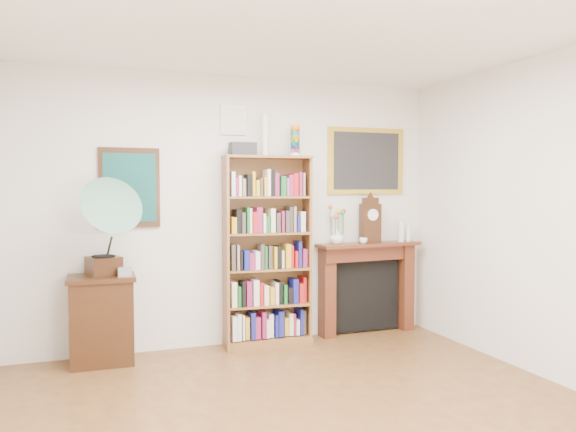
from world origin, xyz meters
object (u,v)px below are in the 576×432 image
at_px(side_cabinet, 102,320).
at_px(flower_vase, 337,237).
at_px(bottle_right, 408,233).
at_px(cd_stack, 125,272).
at_px(bottle_left, 401,231).
at_px(fireplace, 366,280).
at_px(teacup, 363,241).
at_px(bookshelf, 267,240).
at_px(gramophone, 103,221).
at_px(mantel_clock, 370,221).

distance_m(side_cabinet, flower_vase, 2.57).
distance_m(side_cabinet, bottle_right, 3.45).
relative_size(cd_stack, bottle_left, 0.50).
relative_size(fireplace, teacup, 13.96).
bearing_deg(flower_vase, bottle_left, -1.48).
bearing_deg(flower_vase, bottle_right, -1.02).
xyz_separation_m(bookshelf, gramophone, (-1.62, -0.16, 0.24)).
relative_size(bookshelf, bottle_left, 9.49).
xyz_separation_m(side_cabinet, bottle_left, (3.28, 0.09, 0.73)).
bearing_deg(fireplace, bottle_left, -10.84).
xyz_separation_m(bookshelf, bottle_left, (1.63, 0.04, 0.04)).
bearing_deg(teacup, bookshelf, 178.84).
height_order(mantel_clock, bottle_left, mantel_clock).
distance_m(bookshelf, fireplace, 1.32).
distance_m(bookshelf, mantel_clock, 1.23).
distance_m(side_cabinet, cd_stack, 0.51).
bearing_deg(bookshelf, side_cabinet, -173.12).
bearing_deg(bookshelf, mantel_clock, 6.11).
bearing_deg(bottle_right, mantel_clock, -178.52).
bearing_deg(bottle_right, cd_stack, -176.38).
relative_size(gramophone, cd_stack, 7.62).
height_order(cd_stack, mantel_clock, mantel_clock).
distance_m(bookshelf, flower_vase, 0.83).
distance_m(gramophone, teacup, 2.75).
distance_m(side_cabinet, bottle_left, 3.36).
relative_size(side_cabinet, fireplace, 0.67).
distance_m(bottle_left, bottle_right, 0.10).
height_order(side_cabinet, teacup, teacup).
distance_m(fireplace, cd_stack, 2.68).
distance_m(bookshelf, cd_stack, 1.47).
distance_m(teacup, bottle_right, 0.62).
bearing_deg(side_cabinet, flower_vase, 4.14).
xyz_separation_m(flower_vase, teacup, (0.28, -0.08, -0.04)).
bearing_deg(mantel_clock, flower_vase, 175.29).
xyz_separation_m(gramophone, teacup, (2.73, 0.14, -0.28)).
relative_size(bookshelf, side_cabinet, 2.74).
distance_m(side_cabinet, gramophone, 0.94).
relative_size(mantel_clock, bottle_right, 2.54).
bearing_deg(teacup, mantel_clock, 23.79).
height_order(mantel_clock, bottle_right, mantel_clock).
xyz_separation_m(gramophone, bottle_right, (3.35, 0.20, -0.22)).
height_order(bookshelf, side_cabinet, bookshelf).
xyz_separation_m(side_cabinet, flower_vase, (2.47, 0.11, 0.69)).
height_order(bookshelf, flower_vase, bookshelf).
bearing_deg(teacup, bottle_left, 6.34).
bearing_deg(cd_stack, gramophone, -178.69).
bearing_deg(mantel_clock, bookshelf, -179.27).
height_order(fireplace, cd_stack, fireplace).
distance_m(bookshelf, side_cabinet, 1.79).
bearing_deg(mantel_clock, side_cabinet, -178.82).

